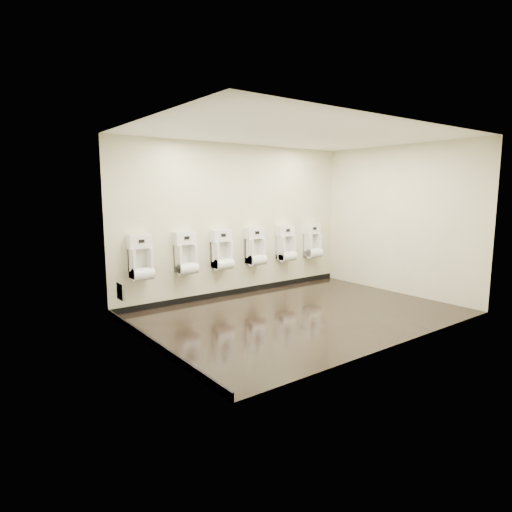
% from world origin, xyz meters
% --- Properties ---
extents(ground, '(5.00, 3.50, 0.00)m').
position_xyz_m(ground, '(0.00, 0.00, 0.00)').
color(ground, black).
rests_on(ground, ground).
extents(ceiling, '(5.00, 3.50, 0.00)m').
position_xyz_m(ceiling, '(0.00, 0.00, 2.80)').
color(ceiling, white).
extents(back_wall, '(5.00, 0.02, 2.80)m').
position_xyz_m(back_wall, '(0.00, 1.75, 1.40)').
color(back_wall, beige).
rests_on(back_wall, ground).
extents(front_wall, '(5.00, 0.02, 2.80)m').
position_xyz_m(front_wall, '(0.00, -1.75, 1.40)').
color(front_wall, beige).
rests_on(front_wall, ground).
extents(left_wall, '(0.02, 3.50, 2.80)m').
position_xyz_m(left_wall, '(-2.50, 0.00, 1.40)').
color(left_wall, beige).
rests_on(left_wall, ground).
extents(right_wall, '(0.02, 3.50, 2.80)m').
position_xyz_m(right_wall, '(2.50, 0.00, 1.40)').
color(right_wall, beige).
rests_on(right_wall, ground).
extents(tile_overlay_left, '(0.01, 3.50, 2.80)m').
position_xyz_m(tile_overlay_left, '(-2.50, 0.00, 1.40)').
color(tile_overlay_left, silver).
rests_on(tile_overlay_left, ground).
extents(skirting_back, '(5.00, 0.02, 0.10)m').
position_xyz_m(skirting_back, '(0.00, 1.74, 0.05)').
color(skirting_back, black).
rests_on(skirting_back, ground).
extents(skirting_left, '(0.02, 3.50, 0.10)m').
position_xyz_m(skirting_left, '(-2.49, 0.00, 0.05)').
color(skirting_left, black).
rests_on(skirting_left, ground).
extents(access_panel, '(0.04, 0.25, 0.25)m').
position_xyz_m(access_panel, '(-2.48, 1.20, 0.50)').
color(access_panel, '#9E9EA3').
rests_on(access_panel, left_wall).
extents(urinal_0, '(0.38, 0.29, 0.71)m').
position_xyz_m(urinal_0, '(-1.98, 1.62, 0.84)').
color(urinal_0, white).
rests_on(urinal_0, back_wall).
extents(urinal_1, '(0.38, 0.29, 0.71)m').
position_xyz_m(urinal_1, '(-1.18, 1.62, 0.84)').
color(urinal_1, white).
rests_on(urinal_1, back_wall).
extents(urinal_2, '(0.38, 0.29, 0.71)m').
position_xyz_m(urinal_2, '(-0.45, 1.62, 0.84)').
color(urinal_2, white).
rests_on(urinal_2, back_wall).
extents(urinal_3, '(0.38, 0.29, 0.71)m').
position_xyz_m(urinal_3, '(0.31, 1.62, 0.84)').
color(urinal_3, white).
rests_on(urinal_3, back_wall).
extents(urinal_4, '(0.38, 0.29, 0.71)m').
position_xyz_m(urinal_4, '(1.08, 1.62, 0.84)').
color(urinal_4, white).
rests_on(urinal_4, back_wall).
extents(urinal_5, '(0.38, 0.29, 0.71)m').
position_xyz_m(urinal_5, '(1.83, 1.62, 0.84)').
color(urinal_5, white).
rests_on(urinal_5, back_wall).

